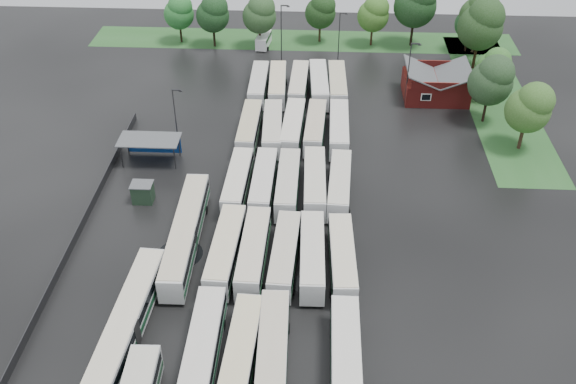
{
  "coord_description": "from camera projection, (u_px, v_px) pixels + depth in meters",
  "views": [
    {
      "loc": [
        5.28,
        -51.02,
        48.33
      ],
      "look_at": [
        2.0,
        12.0,
        2.5
      ],
      "focal_mm": 40.0,
      "sensor_mm": 36.0,
      "label": 1
    }
  ],
  "objects": [
    {
      "name": "lamp_post_ne",
      "position": [
        409.0,
        69.0,
        98.18
      ],
      "size": [
        1.56,
        0.3,
        10.13
      ],
      "color": "#2D2D30",
      "rests_on": "ground"
    },
    {
      "name": "artic_bus_west_b",
      "position": [
        186.0,
        233.0,
        72.47
      ],
      "size": [
        3.01,
        19.34,
        3.58
      ],
      "rotation": [
        0.0,
        0.0,
        0.01
      ],
      "color": "silver",
      "rests_on": "ground"
    },
    {
      "name": "bus_r4c3",
      "position": [
        315.0,
        128.0,
        91.74
      ],
      "size": [
        3.19,
        12.34,
        3.4
      ],
      "rotation": [
        0.0,
        0.0,
        -0.05
      ],
      "color": "silver",
      "rests_on": "ground"
    },
    {
      "name": "tree_east_3",
      "position": [
        482.0,
        24.0,
        107.26
      ],
      "size": [
        7.61,
        7.61,
        12.61
      ],
      "color": "black",
      "rests_on": "ground"
    },
    {
      "name": "bus_r3c4",
      "position": [
        339.0,
        185.0,
        80.28
      ],
      "size": [
        3.23,
        12.36,
        3.41
      ],
      "rotation": [
        0.0,
        0.0,
        -0.05
      ],
      "color": "silver",
      "rests_on": "ground"
    },
    {
      "name": "bus_r4c0",
      "position": [
        249.0,
        128.0,
        91.63
      ],
      "size": [
        2.75,
        12.27,
        3.41
      ],
      "rotation": [
        0.0,
        0.0,
        -0.01
      ],
      "color": "silver",
      "rests_on": "ground"
    },
    {
      "name": "puddle_2",
      "position": [
        180.0,
        254.0,
        72.57
      ],
      "size": [
        5.22,
        5.22,
        0.01
      ],
      "primitive_type": "cylinder",
      "color": "black",
      "rests_on": "ground"
    },
    {
      "name": "tree_north_5",
      "position": [
        417.0,
        2.0,
        115.23
      ],
      "size": [
        7.74,
        7.74,
        12.81
      ],
      "color": "black",
      "rests_on": "ground"
    },
    {
      "name": "utility_hut",
      "position": [
        143.0,
        192.0,
        79.93
      ],
      "size": [
        2.7,
        2.2,
        2.62
      ],
      "color": "#1A301E",
      "rests_on": "ground"
    },
    {
      "name": "brick_building",
      "position": [
        435.0,
        86.0,
        102.29
      ],
      "size": [
        10.07,
        8.6,
        5.39
      ],
      "color": "maroon",
      "rests_on": "ground"
    },
    {
      "name": "bus_r5c2",
      "position": [
        299.0,
        85.0,
        102.76
      ],
      "size": [
        2.96,
        12.4,
        3.43
      ],
      "rotation": [
        0.0,
        0.0,
        -0.03
      ],
      "color": "silver",
      "rests_on": "ground"
    },
    {
      "name": "tree_north_0",
      "position": [
        179.0,
        12.0,
        117.9
      ],
      "size": [
        5.57,
        5.57,
        9.22
      ],
      "color": "black",
      "rests_on": "ground"
    },
    {
      "name": "bus_r5c3",
      "position": [
        319.0,
        85.0,
        102.59
      ],
      "size": [
        3.39,
        13.02,
        3.59
      ],
      "rotation": [
        0.0,
        0.0,
        0.05
      ],
      "color": "silver",
      "rests_on": "ground"
    },
    {
      "name": "ground",
      "position": [
        264.0,
        275.0,
        69.84
      ],
      "size": [
        160.0,
        160.0,
        0.0
      ],
      "primitive_type": "plane",
      "color": "black",
      "rests_on": "ground"
    },
    {
      "name": "grass_strip_north",
      "position": [
        302.0,
        40.0,
        122.12
      ],
      "size": [
        80.0,
        10.0,
        0.01
      ],
      "primitive_type": "cube",
      "color": "#285B25",
      "rests_on": "ground"
    },
    {
      "name": "bus_r1c1",
      "position": [
        241.0,
        353.0,
        58.71
      ],
      "size": [
        3.16,
        12.42,
        3.43
      ],
      "rotation": [
        0.0,
        0.0,
        -0.04
      ],
      "color": "silver",
      "rests_on": "ground"
    },
    {
      "name": "bus_r2c2",
      "position": [
        285.0,
        255.0,
        69.62
      ],
      "size": [
        3.14,
        12.29,
        3.39
      ],
      "rotation": [
        0.0,
        0.0,
        -0.05
      ],
      "color": "silver",
      "rests_on": "ground"
    },
    {
      "name": "bus_r1c2",
      "position": [
        273.0,
        351.0,
        58.82
      ],
      "size": [
        3.02,
        12.84,
        3.56
      ],
      "rotation": [
        0.0,
        0.0,
        0.02
      ],
      "color": "silver",
      "rests_on": "ground"
    },
    {
      "name": "tree_east_4",
      "position": [
        471.0,
        22.0,
        114.63
      ],
      "size": [
        5.31,
        5.31,
        8.79
      ],
      "color": "black",
      "rests_on": "ground"
    },
    {
      "name": "puddle_3",
      "position": [
        309.0,
        284.0,
        68.6
      ],
      "size": [
        3.57,
        3.57,
        0.01
      ],
      "primitive_type": "cylinder",
      "color": "black",
      "rests_on": "ground"
    },
    {
      "name": "lamp_post_back_e",
      "position": [
        340.0,
        34.0,
        110.85
      ],
      "size": [
        1.41,
        0.28,
        9.17
      ],
      "color": "#2D2D30",
      "rests_on": "ground"
    },
    {
      "name": "tree_north_3",
      "position": [
        321.0,
        11.0,
        117.97
      ],
      "size": [
        5.7,
        5.7,
        9.44
      ],
      "color": "#362817",
      "rests_on": "ground"
    },
    {
      "name": "tree_north_6",
      "position": [
        480.0,
        13.0,
        113.26
      ],
      "size": [
        6.91,
        6.91,
        11.44
      ],
      "color": "#382B1C",
      "rests_on": "ground"
    },
    {
      "name": "bus_r2c4",
      "position": [
        342.0,
        258.0,
        69.19
      ],
      "size": [
        3.07,
        12.32,
        3.4
      ],
      "rotation": [
        0.0,
        0.0,
        0.04
      ],
      "color": "silver",
      "rests_on": "ground"
    },
    {
      "name": "tree_north_2",
      "position": [
        260.0,
        13.0,
        115.47
      ],
      "size": [
        6.14,
        6.14,
        10.17
      ],
      "color": "black",
      "rests_on": "ground"
    },
    {
      "name": "bus_r4c2",
      "position": [
        293.0,
        128.0,
        91.64
      ],
      "size": [
        3.22,
        12.71,
        3.51
      ],
      "rotation": [
        0.0,
        0.0,
        -0.04
      ],
      "color": "silver",
      "rests_on": "ground"
    },
    {
      "name": "bus_r2c3",
      "position": [
        312.0,
        256.0,
        69.5
      ],
      "size": [
        2.89,
        12.38,
        3.43
      ],
      "rotation": [
        0.0,
        0.0,
        0.02
      ],
      "color": "silver",
      "rests_on": "ground"
    },
    {
      "name": "artic_bus_west_c",
      "position": [
        127.0,
        325.0,
        61.36
      ],
      "size": [
        3.66,
        19.14,
        3.53
      ],
      "rotation": [
        0.0,
        0.0,
        -0.05
      ],
      "color": "silver",
      "rests_on": "ground"
    },
    {
      "name": "minibus",
      "position": [
        264.0,
        40.0,
        118.91
      ],
      "size": [
        2.67,
        5.66,
        2.38
      ],
      "rotation": [
        0.0,
        0.0,
        -0.12
      ],
      "color": "white",
      "rests_on": "ground"
    },
    {
      "name": "west_fence",
      "position": [
        85.0,
        218.0,
        76.89
      ],
      "size": [
        0.1,
        50.0,
        1.2
      ],
      "primitive_type": "cube",
      "color": "#2D2D30",
      "rests_on": "ground"
    },
    {
      "name": "bus_r2c1",
      "position": [
        254.0,
        252.0,
        69.89
      ],
      "size": [
        2.95,
        12.71,
        3.52
      ],
      "rotation": [
        0.0,
        0.0,
        -0.02
      ],
      "color": "silver",
      "rests_on": "ground"
    },
    {
      "name": "tree_east_2",
      "position": [
        494.0,
        66.0,
        99.68
      ],
      "size": [
        5.26,
        5.26,
        8.71
      ],
      "color": "black",
      "rests_on": "ground"
    },
    {
      "name": "bus_r5c0",
      "position": [
        259.0,
        85.0,
        102.77
      ],
      "size": [
        2.7,
        12.21,
        3.39
      ],
      "rotation": [
        0.0,
        0.0,
        0.01
      ],
      "color": "silver",
      "rests_on": "ground"
    },
    {
      "name": "tree_north_1",
      "position": [
        213.0,
        13.0,
        115.97
      ],
      "size": [
        6.05,
        6.05,
        10.03
      ],
      "color": "black",
      "rests_on": "ground"
    },
    {
      "name": "bus_r4c4",
      "position": [
        339.0,
        129.0,
        91.3
      ],
      "size": [
        2.8,
        12.7,
        3.53
      ],
      "rotation": [
        0.0,
        0.0,
        -0.01
      ],
      "color": "silver",
      "rests_on": "ground"
    },
    {
      "name": "bus_r1c4",
      "position": [
        346.0,
        357.0,
        58.29
      ],
      "size": [
        2.71,
        12.64,
        3.52
      ],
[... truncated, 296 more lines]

